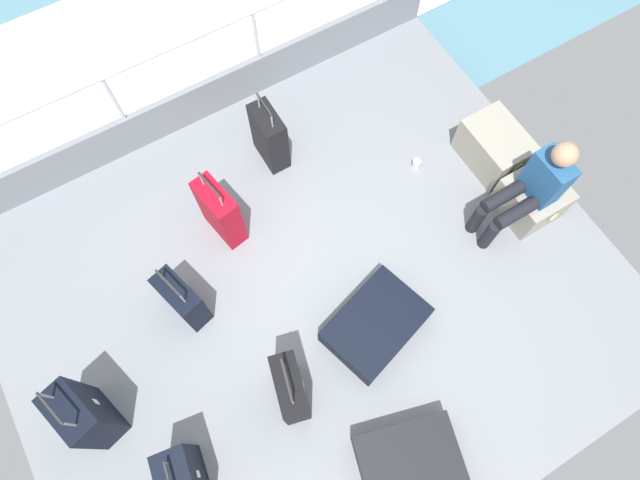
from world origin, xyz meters
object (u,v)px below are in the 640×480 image
object	(u,v)px
cargo_crate_0	(494,147)
passenger_seated	(531,188)
suitcase_6	(410,463)
cargo_crate_1	(532,199)
suitcase_7	(269,137)
suitcase_5	(220,212)
suitcase_3	(376,325)
suitcase_1	(85,415)
paper_cup	(416,164)
suitcase_2	(291,389)
suitcase_0	(182,299)

from	to	relation	value
cargo_crate_0	passenger_seated	size ratio (longest dim) A/B	0.60
cargo_crate_0	suitcase_6	distance (m)	2.91
cargo_crate_1	suitcase_7	bearing A→B (deg)	-134.18
suitcase_5	suitcase_6	distance (m)	2.54
cargo_crate_0	suitcase_3	world-z (taller)	cargo_crate_0
suitcase_1	paper_cup	distance (m)	3.55
suitcase_5	suitcase_7	distance (m)	0.87
suitcase_5	suitcase_6	size ratio (longest dim) A/B	0.96
suitcase_1	suitcase_7	bearing A→B (deg)	121.79
passenger_seated	suitcase_7	bearing A→B (deg)	-137.33
suitcase_1	paper_cup	world-z (taller)	suitcase_1
cargo_crate_0	passenger_seated	bearing A→B (deg)	-19.87
suitcase_1	suitcase_5	xyz separation A→B (m)	(-0.99, 1.61, -0.01)
cargo_crate_0	suitcase_3	distance (m)	2.05
suitcase_7	paper_cup	xyz separation A→B (m)	(0.82, 1.14, -0.27)
suitcase_5	passenger_seated	bearing A→B (deg)	61.74
cargo_crate_1	suitcase_3	distance (m)	1.85
cargo_crate_1	suitcase_7	size ratio (longest dim) A/B	0.65
passenger_seated	suitcase_2	bearing A→B (deg)	-81.84
suitcase_1	cargo_crate_1	bearing A→B (deg)	86.46
suitcase_1	suitcase_2	distance (m)	1.53
suitcase_2	suitcase_1	bearing A→B (deg)	-113.68
suitcase_2	paper_cup	xyz separation A→B (m)	(-1.25, 2.08, -0.28)
suitcase_1	suitcase_3	size ratio (longest dim) A/B	1.00
suitcase_0	cargo_crate_0	bearing A→B (deg)	87.65
suitcase_0	suitcase_1	distance (m)	1.10
suitcase_2	suitcase_7	world-z (taller)	suitcase_2
cargo_crate_0	suitcase_1	xyz separation A→B (m)	(0.35, -4.14, 0.15)
cargo_crate_1	paper_cup	world-z (taller)	cargo_crate_1
cargo_crate_1	passenger_seated	distance (m)	0.42
suitcase_5	suitcase_6	world-z (taller)	suitcase_5
suitcase_5	paper_cup	distance (m)	1.93
suitcase_6	passenger_seated	bearing A→B (deg)	122.37
suitcase_2	suitcase_6	distance (m)	1.07
passenger_seated	suitcase_6	xyz separation A→B (m)	(1.27, -2.00, -0.47)
suitcase_6	paper_cup	bearing A→B (deg)	144.04
passenger_seated	paper_cup	world-z (taller)	passenger_seated
passenger_seated	suitcase_6	distance (m)	2.42
passenger_seated	suitcase_0	size ratio (longest dim) A/B	1.52
suitcase_3	suitcase_7	bearing A→B (deg)	177.88
suitcase_6	suitcase_7	bearing A→B (deg)	171.83
suitcase_3	paper_cup	xyz separation A→B (m)	(-1.13, 1.21, -0.07)
suitcase_7	suitcase_5	bearing A→B (deg)	-57.64
passenger_seated	suitcase_1	xyz separation A→B (m)	(-0.25, -3.92, -0.22)
suitcase_5	suitcase_1	bearing A→B (deg)	-58.47
suitcase_3	suitcase_6	bearing A→B (deg)	-19.09
suitcase_3	suitcase_5	world-z (taller)	suitcase_5
suitcase_3	suitcase_6	distance (m)	1.09
suitcase_1	suitcase_3	xyz separation A→B (m)	(0.50, 2.27, -0.23)
suitcase_7	paper_cup	distance (m)	1.43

